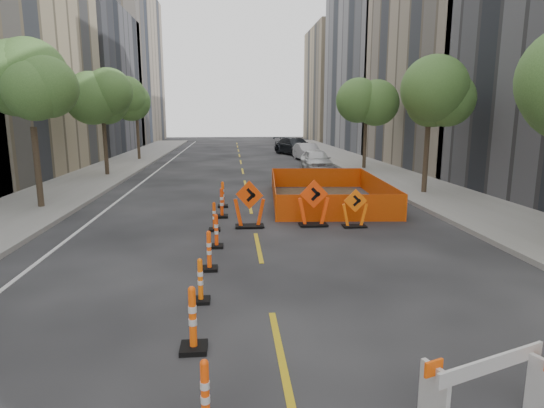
{
  "coord_description": "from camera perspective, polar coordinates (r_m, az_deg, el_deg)",
  "views": [
    {
      "loc": [
        -0.73,
        -8.67,
        3.78
      ],
      "look_at": [
        0.47,
        4.84,
        1.1
      ],
      "focal_mm": 30.0,
      "sensor_mm": 36.0,
      "label": 1
    }
  ],
  "objects": [
    {
      "name": "channelizer_4",
      "position": [
        11.29,
        -7.9,
        -5.82
      ],
      "size": [
        0.4,
        0.4,
        1.0
      ],
      "primitive_type": null,
      "color": "#FF4B0A",
      "rests_on": "ground"
    },
    {
      "name": "channelizer_2",
      "position": [
        7.63,
        -9.92,
        -14.0
      ],
      "size": [
        0.44,
        0.44,
        1.11
      ],
      "primitive_type": null,
      "color": "#F3520A",
      "rests_on": "ground"
    },
    {
      "name": "chevron_sign_left",
      "position": [
        15.34,
        -2.85,
        -0.01
      ],
      "size": [
        1.24,
        1.0,
        1.61
      ],
      "primitive_type": null,
      "rotation": [
        0.0,
        0.0,
        -0.38
      ],
      "color": "#E03E09",
      "rests_on": "ground"
    },
    {
      "name": "ground_plane",
      "position": [
        9.49,
        -0.27,
        -12.3
      ],
      "size": [
        140.0,
        140.0,
        0.0
      ],
      "primitive_type": "plane",
      "color": "black"
    },
    {
      "name": "bld_right_d",
      "position": [
        52.36,
        15.49,
        17.62
      ],
      "size": [
        12.0,
        18.0,
        20.0
      ],
      "primitive_type": "cube",
      "color": "gray",
      "rests_on": "ground"
    },
    {
      "name": "parked_car_near",
      "position": [
        31.09,
        5.59,
        5.5
      ],
      "size": [
        1.77,
        4.32,
        1.47
      ],
      "primitive_type": "imported",
      "rotation": [
        0.0,
        0.0,
        0.01
      ],
      "color": "silver",
      "rests_on": "ground"
    },
    {
      "name": "channelizer_1",
      "position": [
        5.95,
        -8.38,
        -22.7
      ],
      "size": [
        0.37,
        0.37,
        0.95
      ],
      "primitive_type": null,
      "color": "#FF4B0A",
      "rests_on": "ground"
    },
    {
      "name": "bld_left_e",
      "position": [
        66.59,
        -20.0,
        15.89
      ],
      "size": [
        12.0,
        20.0,
        20.0
      ],
      "primitive_type": "cube",
      "color": "gray",
      "rests_on": "ground"
    },
    {
      "name": "barricade_board",
      "position": [
        6.61,
        25.68,
        -20.29
      ],
      "size": [
        1.85,
        1.11,
        0.9
      ],
      "primitive_type": null,
      "rotation": [
        0.0,
        0.0,
        0.35
      ],
      "color": "silver",
      "rests_on": "ground"
    },
    {
      "name": "tree_l_b",
      "position": [
        20.2,
        -28.07,
        12.02
      ],
      "size": [
        2.8,
        2.8,
        5.95
      ],
      "color": "#382B1E",
      "rests_on": "ground"
    },
    {
      "name": "channelizer_7",
      "position": [
        16.95,
        -6.33,
        0.15
      ],
      "size": [
        0.44,
        0.44,
        1.11
      ],
      "primitive_type": null,
      "color": "red",
      "rests_on": "ground"
    },
    {
      "name": "channelizer_6",
      "position": [
        15.06,
        -7.26,
        -1.56
      ],
      "size": [
        0.38,
        0.38,
        0.97
      ],
      "primitive_type": null,
      "color": "#D54308",
      "rests_on": "ground"
    },
    {
      "name": "bld_right_c",
      "position": [
        37.13,
        24.36,
        15.2
      ],
      "size": [
        12.0,
        16.0,
        14.0
      ],
      "primitive_type": "cube",
      "color": "gray",
      "rests_on": "ground"
    },
    {
      "name": "parked_car_far",
      "position": [
        43.56,
        2.91,
        7.26
      ],
      "size": [
        4.17,
        6.06,
        1.63
      ],
      "primitive_type": "imported",
      "rotation": [
        0.0,
        0.0,
        0.37
      ],
      "color": "black",
      "rests_on": "ground"
    },
    {
      "name": "safety_fence",
      "position": [
        20.23,
        6.86,
        1.76
      ],
      "size": [
        5.24,
        8.26,
        0.99
      ],
      "primitive_type": null,
      "rotation": [
        0.0,
        0.0,
        -0.07
      ],
      "color": "#E4510C",
      "rests_on": "ground"
    },
    {
      "name": "parked_car_mid",
      "position": [
        38.12,
        4.43,
        6.53
      ],
      "size": [
        1.94,
        4.44,
        1.42
      ],
      "primitive_type": "imported",
      "rotation": [
        0.0,
        0.0,
        0.1
      ],
      "color": "#B3B2B8",
      "rests_on": "ground"
    },
    {
      "name": "tree_r_c",
      "position": [
        32.01,
        11.76,
        12.29
      ],
      "size": [
        2.8,
        2.8,
        5.95
      ],
      "color": "#382B1E",
      "rests_on": "ground"
    },
    {
      "name": "chevron_sign_center",
      "position": [
        15.57,
        5.24,
        0.12
      ],
      "size": [
        1.1,
        0.69,
        1.61
      ],
      "primitive_type": null,
      "rotation": [
        0.0,
        0.0,
        0.04
      ],
      "color": "#FC3F0A",
      "rests_on": "ground"
    },
    {
      "name": "channelizer_8",
      "position": [
        18.87,
        -6.21,
        1.21
      ],
      "size": [
        0.42,
        0.42,
        1.07
      ],
      "primitive_type": null,
      "color": "#FF540A",
      "rests_on": "ground"
    },
    {
      "name": "sidewalk_right",
      "position": [
        23.14,
        19.85,
        1.3
      ],
      "size": [
        4.0,
        90.0,
        0.15
      ],
      "primitive_type": "cube",
      "color": "gray",
      "rests_on": "ground"
    },
    {
      "name": "chevron_sign_right",
      "position": [
        15.63,
        10.37,
        -0.51
      ],
      "size": [
        0.91,
        0.58,
        1.32
      ],
      "primitive_type": null,
      "rotation": [
        0.0,
        0.0,
        -0.05
      ],
      "color": "#F8620A",
      "rests_on": "ground"
    },
    {
      "name": "sidewalk_left",
      "position": [
        22.57,
        -26.5,
        0.55
      ],
      "size": [
        4.0,
        90.0,
        0.15
      ],
      "primitive_type": "cube",
      "color": "gray",
      "rests_on": "ground"
    },
    {
      "name": "tree_l_c",
      "position": [
        29.69,
        -20.52,
        11.93
      ],
      "size": [
        2.8,
        2.8,
        5.95
      ],
      "color": "#382B1E",
      "rests_on": "ground"
    },
    {
      "name": "bld_left_d",
      "position": [
        50.66,
        -24.57,
        13.85
      ],
      "size": [
        12.0,
        16.0,
        14.0
      ],
      "primitive_type": "cube",
      "color": "#4C4C51",
      "rests_on": "ground"
    },
    {
      "name": "bld_right_e",
      "position": [
        69.69,
        9.98,
        14.49
      ],
      "size": [
        12.0,
        14.0,
        16.0
      ],
      "primitive_type": "cube",
      "color": "tan",
      "rests_on": "ground"
    },
    {
      "name": "channelizer_5",
      "position": [
        13.16,
        -7.01,
        -3.37
      ],
      "size": [
        0.39,
        0.39,
        0.99
      ],
      "primitive_type": null,
      "color": "#F63F0A",
      "rests_on": "ground"
    },
    {
      "name": "tree_l_d",
      "position": [
        39.43,
        -16.67,
        11.81
      ],
      "size": [
        2.8,
        2.8,
        5.95
      ],
      "color": "#382B1E",
      "rests_on": "ground"
    },
    {
      "name": "channelizer_3",
      "position": [
        9.46,
        -8.98,
        -9.46
      ],
      "size": [
        0.37,
        0.37,
        0.94
      ],
      "primitive_type": null,
      "color": "#F4620A",
      "rests_on": "ground"
    },
    {
      "name": "tree_r_b",
      "position": [
        22.61,
        19.2,
        12.47
      ],
      "size": [
        2.8,
        2.8,
        5.95
      ],
      "color": "#382B1E",
      "rests_on": "ground"
    }
  ]
}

